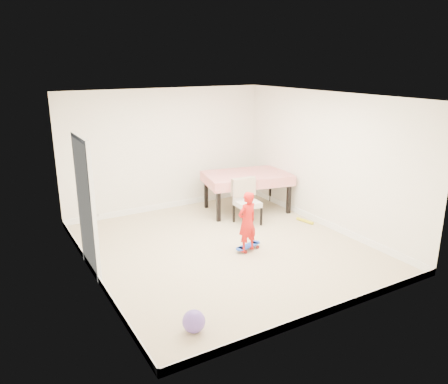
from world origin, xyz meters
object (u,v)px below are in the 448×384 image
skateboard (248,247)px  balloon (194,321)px  dining_chair (248,202)px  child (247,224)px  dining_table (247,192)px

skateboard → balloon: bearing=-152.1°
dining_chair → skateboard: size_ratio=1.66×
child → balloon: size_ratio=3.72×
dining_table → skateboard: 2.11m
skateboard → dining_chair: bearing=43.8°
skateboard → balloon: balloon is taller
dining_chair → skateboard: bearing=-118.7°
dining_table → dining_chair: (-0.43, -0.70, 0.04)m
skateboard → balloon: size_ratio=1.95×
dining_table → dining_chair: 0.82m
dining_table → balloon: 4.54m
skateboard → child: 0.49m
dining_table → dining_chair: size_ratio=1.94×
child → balloon: child is taller
dining_table → balloon: size_ratio=6.30×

